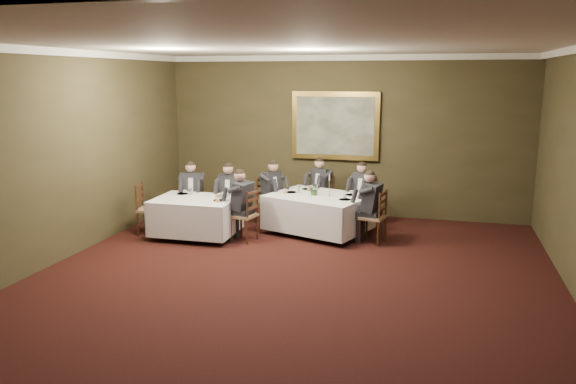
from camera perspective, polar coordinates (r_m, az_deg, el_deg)
The scene contains 28 objects.
ground at distance 8.14m, azimuth -0.72°, elevation -10.39°, with size 10.00×10.00×0.00m, color black.
ceiling at distance 7.55m, azimuth -0.79°, elevation 15.04°, with size 8.00×10.00×0.10m, color silver.
back_wall at distance 12.49m, azimuth 5.62°, elevation 5.64°, with size 8.00×0.10×3.50m, color #36311B.
front_wall at distance 3.33m, azimuth -25.89°, elevation -12.75°, with size 8.00×0.10×3.50m, color #36311B.
left_wall at distance 9.55m, azimuth -24.52°, elevation 2.76°, with size 0.10×10.00×3.50m, color #36311B.
crown_molding at distance 7.55m, azimuth -0.79°, elevation 14.59°, with size 8.00×10.00×0.12m.
table_main at distance 11.09m, azimuth 3.12°, elevation -1.92°, with size 2.22×1.95×0.67m.
table_second at distance 10.94m, azimuth -9.35°, elevation -2.25°, with size 1.59×1.22×0.67m.
chair_main_backleft at distance 12.18m, azimuth 3.43°, elevation -1.48°, with size 0.59×0.58×1.00m.
diner_main_backleft at distance 12.12m, azimuth 3.40°, elevation -0.44°, with size 0.58×0.61×1.35m.
chair_main_backright at distance 11.72m, azimuth 7.65°, elevation -2.10°, with size 0.58×0.57×1.00m.
diner_main_backright at distance 11.66m, azimuth 7.65°, elevation -1.02°, with size 0.56×0.60×1.35m.
chair_main_endleft at distance 11.77m, azimuth -1.83°, elevation -1.94°, with size 0.57×0.58×1.00m.
diner_main_endleft at distance 11.71m, azimuth -1.80°, elevation -0.86°, with size 0.61×0.57×1.35m.
chair_main_endright at distance 10.59m, azimuth 8.62°, elevation -3.61°, with size 0.51×0.52×1.00m.
diner_main_endright at distance 10.54m, azimuth 8.60°, elevation -2.41°, with size 0.56×0.50×1.35m.
chair_sec_backleft at distance 11.86m, azimuth -9.64°, elevation -1.99°, with size 0.54×0.52×1.00m.
diner_sec_backleft at distance 11.80m, azimuth -9.69°, elevation -0.92°, with size 0.52×0.57×1.35m.
chair_sec_backright at distance 11.55m, azimuth -5.83°, elevation -2.25°, with size 0.45×0.43×1.00m.
diner_sec_backright at distance 11.49m, azimuth -5.87°, elevation -1.16°, with size 0.43×0.49×1.35m.
chair_sec_endright at distance 10.63m, azimuth -4.43°, elevation -3.46°, with size 0.50×0.51×1.00m.
diner_sec_endright at distance 10.58m, azimuth -4.51°, elevation -2.26°, with size 0.55×0.49×1.35m.
chair_sec_endleft at distance 11.41m, azimuth -13.88°, elevation -2.72°, with size 0.50×0.51×1.00m.
centerpiece at distance 11.01m, azimuth 2.72°, elevation 0.31°, with size 0.22×0.19×0.24m, color #2D5926.
candlestick at distance 10.92m, azimuth 4.22°, elevation 0.44°, with size 0.07×0.07×0.46m.
place_setting_table_main at distance 11.61m, azimuth 2.29°, elevation 0.46°, with size 0.33×0.31×0.14m.
place_setting_table_second at distance 11.33m, azimuth -10.39°, elevation -0.01°, with size 0.33×0.31×0.14m.
painting at distance 12.43m, azimuth 4.81°, elevation 6.71°, with size 1.94×0.09×1.49m.
Camera 1 is at (2.08, -7.24, 3.06)m, focal length 35.00 mm.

